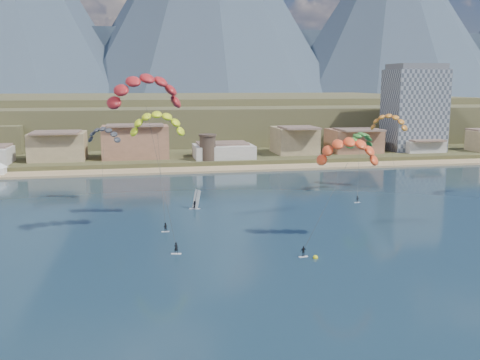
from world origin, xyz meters
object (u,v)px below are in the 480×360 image
(kitesurfer_red, at_px, (145,86))
(kitesurfer_green, at_px, (360,138))
(apartment_tower, at_px, (414,108))
(buoy, at_px, (315,258))
(kitesurfer_yellow, at_px, (157,120))
(kitesurfer_orange, at_px, (348,147))
(watchtower, at_px, (208,147))
(windsurfer, at_px, (195,203))

(kitesurfer_red, xyz_separation_m, kitesurfer_green, (52.50, 31.81, -12.87))
(apartment_tower, bearing_deg, buoy, -124.34)
(kitesurfer_yellow, xyz_separation_m, kitesurfer_orange, (31.02, -21.19, -3.56))
(kitesurfer_yellow, xyz_separation_m, buoy, (22.62, -30.20, -19.59))
(watchtower, relative_size, kitesurfer_yellow, 0.37)
(kitesurfer_green, bearing_deg, kitesurfer_yellow, -160.10)
(watchtower, bearing_deg, buoy, -87.64)
(watchtower, xyz_separation_m, buoy, (4.01, -97.25, -6.24))
(windsurfer, distance_m, buoy, 39.88)
(windsurfer, relative_size, buoy, 5.43)
(kitesurfer_red, xyz_separation_m, kitesurfer_yellow, (2.35, 13.65, -6.65))
(buoy, bearing_deg, windsurfer, 111.56)
(kitesurfer_green, xyz_separation_m, buoy, (-27.53, -48.36, -13.38))
(watchtower, relative_size, kitesurfer_orange, 0.42)
(watchtower, height_order, kitesurfer_orange, kitesurfer_orange)
(watchtower, bearing_deg, kitesurfer_green, -57.18)
(kitesurfer_yellow, xyz_separation_m, windsurfer, (7.97, 6.87, -18.40))
(apartment_tower, xyz_separation_m, windsurfer, (-90.64, -74.17, -16.49))
(kitesurfer_red, distance_m, kitesurfer_orange, 35.71)
(watchtower, relative_size, kitesurfer_green, 0.48)
(kitesurfer_red, bearing_deg, watchtower, 75.44)
(kitesurfer_orange, height_order, buoy, kitesurfer_orange)
(kitesurfer_yellow, bearing_deg, kitesurfer_orange, -34.33)
(kitesurfer_yellow, distance_m, buoy, 42.52)
(kitesurfer_orange, bearing_deg, kitesurfer_yellow, 145.67)
(buoy, bearing_deg, apartment_tower, 55.66)
(kitesurfer_red, xyz_separation_m, buoy, (24.97, -16.55, -26.24))
(watchtower, xyz_separation_m, windsurfer, (-10.64, -60.17, -5.04))
(apartment_tower, relative_size, kitesurfer_red, 1.07)
(watchtower, distance_m, kitesurfer_orange, 89.64)
(apartment_tower, xyz_separation_m, watchtower, (-80.00, -14.00, -11.45))
(apartment_tower, height_order, kitesurfer_orange, apartment_tower)
(apartment_tower, distance_m, kitesurfer_yellow, 127.66)
(kitesurfer_red, bearing_deg, kitesurfer_yellow, 80.22)
(buoy, bearing_deg, kitesurfer_yellow, 126.83)
(kitesurfer_red, xyz_separation_m, kitesurfer_orange, (33.37, -7.54, -10.21))
(windsurfer, bearing_deg, apartment_tower, 39.29)
(kitesurfer_red, height_order, kitesurfer_orange, kitesurfer_red)
(watchtower, relative_size, buoy, 11.16)
(apartment_tower, distance_m, kitesurfer_green, 79.51)
(watchtower, distance_m, buoy, 97.53)
(kitesurfer_orange, relative_size, windsurfer, 4.93)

